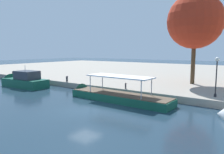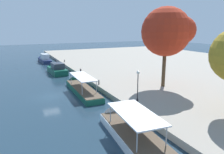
# 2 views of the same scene
# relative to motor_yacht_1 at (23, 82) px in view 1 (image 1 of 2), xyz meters

# --- Properties ---
(ground_plane) EXTENTS (220.00, 220.00, 0.00)m
(ground_plane) POSITION_rel_motor_yacht_1_xyz_m (17.07, -4.34, -0.70)
(ground_plane) COLOR #1E3342
(dock_promenade) EXTENTS (120.00, 55.00, 0.78)m
(dock_promenade) POSITION_rel_motor_yacht_1_xyz_m (17.07, 30.94, -0.31)
(dock_promenade) COLOR gray
(dock_promenade) RESTS_ON ground_plane
(motor_yacht_1) EXTENTS (8.82, 3.38, 4.35)m
(motor_yacht_1) POSITION_rel_motor_yacht_1_xyz_m (0.00, 0.00, 0.00)
(motor_yacht_1) COLOR #14513D
(motor_yacht_1) RESTS_ON ground_plane
(tour_boat_2) EXTENTS (13.37, 3.05, 3.87)m
(tour_boat_2) POSITION_rel_motor_yacht_1_xyz_m (16.56, 0.71, -0.39)
(tour_boat_2) COLOR #14513D
(tour_boat_2) RESTS_ON ground_plane
(mooring_bollard_0) EXTENTS (0.22, 0.22, 0.76)m
(mooring_bollard_0) POSITION_rel_motor_yacht_1_xyz_m (16.37, 3.93, 0.49)
(mooring_bollard_0) COLOR #2D2D33
(mooring_bollard_0) RESTS_ON dock_promenade
(mooring_bollard_1) EXTENTS (0.33, 0.33, 0.87)m
(mooring_bollard_1) POSITION_rel_motor_yacht_1_xyz_m (5.53, 4.10, 0.54)
(mooring_bollard_1) COLOR #2D2D33
(mooring_bollard_1) RESTS_ON dock_promenade
(mooring_bollard_2) EXTENTS (0.24, 0.24, 0.68)m
(mooring_bollard_2) POSITION_rel_motor_yacht_1_xyz_m (-10.36, 4.33, 0.44)
(mooring_bollard_2) COLOR #2D2D33
(mooring_bollard_2) RESTS_ON dock_promenade
(lamp_post) EXTENTS (0.43, 0.43, 4.11)m
(lamp_post) POSITION_rel_motor_yacht_1_xyz_m (26.45, 5.34, 2.77)
(lamp_post) COLOR black
(lamp_post) RESTS_ON dock_promenade
(tree_2) EXTENTS (7.77, 7.80, 12.79)m
(tree_2) POSITION_rel_motor_yacht_1_xyz_m (22.36, 13.27, 9.06)
(tree_2) COLOR #4C3823
(tree_2) RESTS_ON dock_promenade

